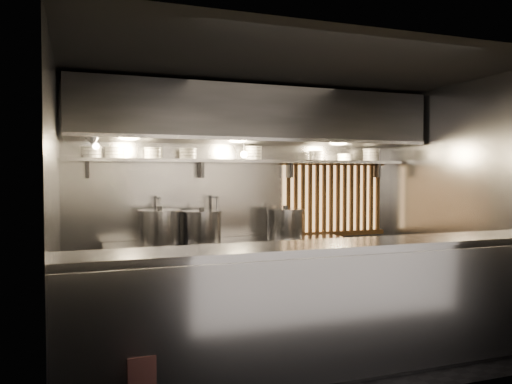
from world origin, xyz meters
TOP-DOWN VIEW (x-y plane):
  - floor at (0.00, 0.00)m, footprint 4.50×4.50m
  - ceiling at (0.00, 0.00)m, footprint 4.50×4.50m
  - wall_back at (0.00, 1.50)m, footprint 4.50×0.00m
  - wall_left at (-2.25, 0.00)m, footprint 0.00×3.00m
  - wall_right at (2.25, 0.00)m, footprint 0.00×3.00m
  - serving_counter at (0.00, -0.96)m, footprint 4.50×0.56m
  - cooking_bench at (-0.30, 1.13)m, footprint 3.00×0.70m
  - bowl_shelf at (0.00, 1.32)m, footprint 4.40×0.34m
  - exhaust_hood at (0.00, 1.10)m, footprint 4.40×0.81m
  - wood_screen at (1.30, 1.45)m, footprint 1.56×0.09m
  - faucet_left at (-1.15, 1.37)m, footprint 0.04×0.30m
  - faucet_right at (-0.45, 1.37)m, footprint 0.04×0.30m
  - heat_lamp at (-1.90, 0.85)m, footprint 0.25×0.35m
  - pendant_bulb at (-0.10, 1.20)m, footprint 0.09×0.09m
  - stock_pot_left at (-0.67, 1.10)m, footprint 0.61×0.61m
  - stock_pot_mid at (-1.17, 1.09)m, footprint 0.51×0.51m
  - stock_pot_right at (0.44, 1.14)m, footprint 0.55×0.55m
  - red_placard at (-1.64, -1.22)m, footprint 0.24×0.05m
  - bowl_stack_0 at (-1.90, 1.32)m, footprint 0.24×0.24m
  - bowl_stack_1 at (-1.65, 1.32)m, footprint 0.24×0.24m
  - bowl_stack_2 at (-1.20, 1.32)m, footprint 0.23×0.23m
  - bowl_stack_3 at (-0.78, 1.32)m, footprint 0.22×0.22m
  - bowl_stack_4 at (0.07, 1.32)m, footprint 0.22×0.22m
  - bowl_stack_5 at (0.96, 1.32)m, footprint 0.20×0.20m
  - bowl_stack_6 at (1.40, 1.32)m, footprint 0.22×0.22m
  - bowl_stack_7 at (1.81, 1.32)m, footprint 0.24×0.24m

SIDE VIEW (x-z plane):
  - floor at x=0.00m, z-range 0.00..0.00m
  - red_placard at x=-1.64m, z-range 0.12..0.45m
  - cooking_bench at x=-0.30m, z-range 0.00..0.90m
  - serving_counter at x=0.00m, z-range 0.00..1.13m
  - stock_pot_right at x=0.44m, z-range 0.88..1.30m
  - stock_pot_left at x=-0.67m, z-range 0.88..1.30m
  - stock_pot_mid at x=-1.17m, z-range 0.88..1.33m
  - faucet_left at x=-1.15m, z-range 1.06..1.56m
  - faucet_right at x=-0.45m, z-range 1.06..1.56m
  - wood_screen at x=1.30m, z-range 0.86..1.90m
  - wall_back at x=0.00m, z-range -0.85..3.65m
  - wall_left at x=-2.25m, z-range -0.10..2.90m
  - wall_right at x=2.25m, z-range -0.10..2.90m
  - bowl_shelf at x=0.00m, z-range 1.86..1.90m
  - bowl_stack_6 at x=1.40m, z-range 1.90..1.99m
  - pendant_bulb at x=-0.10m, z-range 1.87..2.05m
  - bowl_stack_0 at x=-1.90m, z-range 1.90..2.03m
  - bowl_stack_1 at x=-1.65m, z-range 1.90..2.03m
  - bowl_stack_2 at x=-1.20m, z-range 1.90..2.03m
  - bowl_stack_3 at x=-0.78m, z-range 1.90..2.03m
  - bowl_stack_5 at x=0.96m, z-range 1.90..2.03m
  - bowl_stack_7 at x=1.81m, z-range 1.90..2.07m
  - bowl_stack_4 at x=0.07m, z-range 1.90..2.07m
  - heat_lamp at x=-1.90m, z-range 1.97..2.17m
  - exhaust_hood at x=0.00m, z-range 2.10..2.75m
  - ceiling at x=0.00m, z-range 2.80..2.80m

